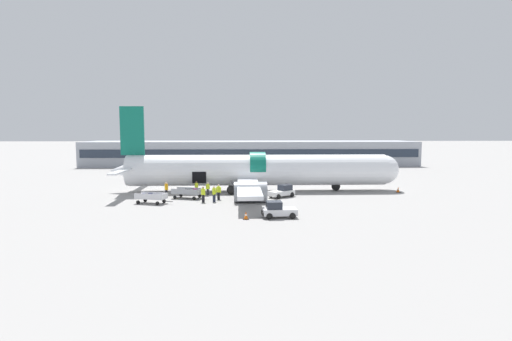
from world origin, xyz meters
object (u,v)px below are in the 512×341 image
(ground_crew_supervisor, at_px, (219,192))
(baggage_cart_loading, at_px, (188,193))
(baggage_cart_queued, at_px, (152,198))
(ground_crew_helper, at_px, (203,194))
(baggage_tug_lead, at_px, (283,192))
(baggage_tug_mid, at_px, (278,210))
(ground_crew_loader_a, at_px, (208,188))
(airplane, at_px, (254,171))
(ground_crew_marshal, at_px, (166,189))
(ground_crew_driver, at_px, (214,193))
(ground_crew_loader_b, at_px, (196,188))

(ground_crew_supervisor, bearing_deg, baggage_cart_loading, 164.39)
(baggage_cart_queued, distance_m, ground_crew_helper, 5.46)
(baggage_tug_lead, relative_size, baggage_tug_mid, 1.06)
(ground_crew_loader_a, relative_size, ground_crew_supervisor, 0.90)
(airplane, relative_size, baggage_tug_mid, 11.59)
(ground_crew_supervisor, distance_m, ground_crew_marshal, 6.57)
(ground_crew_loader_a, relative_size, ground_crew_driver, 0.88)
(ground_crew_supervisor, bearing_deg, ground_crew_driver, -106.30)
(ground_crew_driver, bearing_deg, airplane, 58.58)
(ground_crew_loader_b, bearing_deg, ground_crew_driver, -64.27)
(ground_crew_loader_a, bearing_deg, airplane, 27.66)
(airplane, bearing_deg, ground_crew_driver, -121.42)
(baggage_tug_mid, height_order, baggage_cart_loading, baggage_tug_mid)
(baggage_tug_mid, distance_m, ground_crew_supervisor, 11.13)
(baggage_tug_lead, height_order, baggage_cart_loading, baggage_tug_lead)
(baggage_cart_loading, relative_size, baggage_cart_queued, 1.04)
(baggage_cart_queued, height_order, ground_crew_driver, ground_crew_driver)
(ground_crew_loader_b, relative_size, ground_crew_supervisor, 0.95)
(ground_crew_driver, relative_size, ground_crew_supervisor, 1.02)
(baggage_cart_queued, xyz_separation_m, ground_crew_loader_b, (4.14, 5.77, 0.28))
(ground_crew_driver, relative_size, ground_crew_helper, 1.01)
(ground_crew_loader_b, distance_m, ground_crew_driver, 5.63)
(baggage_tug_mid, relative_size, baggage_cart_loading, 0.73)
(airplane, distance_m, ground_crew_helper, 9.87)
(baggage_tug_mid, bearing_deg, ground_crew_loader_a, 119.74)
(baggage_tug_mid, distance_m, ground_crew_loader_a, 14.60)
(airplane, bearing_deg, ground_crew_supervisor, -124.38)
(baggage_cart_queued, height_order, ground_crew_supervisor, ground_crew_supervisor)
(baggage_tug_mid, bearing_deg, ground_crew_helper, 133.25)
(baggage_tug_mid, height_order, ground_crew_marshal, ground_crew_marshal)
(ground_crew_loader_a, xyz_separation_m, ground_crew_supervisor, (1.45, -3.18, 0.09))
(ground_crew_loader_a, xyz_separation_m, ground_crew_loader_b, (-1.41, 0.48, 0.05))
(baggage_tug_mid, height_order, ground_crew_helper, ground_crew_helper)
(baggage_tug_mid, bearing_deg, ground_crew_loader_b, 123.33)
(baggage_cart_loading, relative_size, ground_crew_driver, 2.47)
(ground_crew_loader_a, bearing_deg, ground_crew_supervisor, -65.46)
(baggage_cart_queued, relative_size, ground_crew_loader_b, 2.56)
(baggage_cart_queued, distance_m, ground_crew_supervisor, 7.32)
(baggage_tug_lead, relative_size, ground_crew_loader_a, 2.18)
(ground_crew_helper, bearing_deg, ground_crew_marshal, 140.41)
(airplane, distance_m, ground_crew_driver, 9.02)
(baggage_cart_loading, height_order, ground_crew_loader_b, ground_crew_loader_b)
(baggage_cart_queued, height_order, ground_crew_loader_b, ground_crew_loader_b)
(airplane, relative_size, ground_crew_driver, 21.04)
(ground_crew_loader_b, bearing_deg, baggage_tug_mid, -56.67)
(airplane, relative_size, ground_crew_loader_a, 23.88)
(baggage_tug_mid, bearing_deg, ground_crew_driver, 127.53)
(ground_crew_driver, xyz_separation_m, ground_crew_helper, (-1.15, -0.26, -0.01))
(ground_crew_marshal, bearing_deg, baggage_cart_queued, -100.55)
(baggage_tug_lead, distance_m, ground_crew_loader_b, 10.48)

